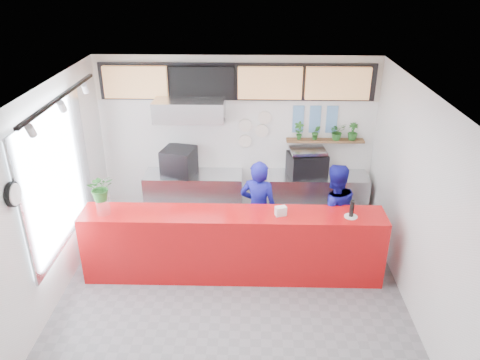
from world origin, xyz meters
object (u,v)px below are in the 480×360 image
at_px(service_counter, 233,245).
at_px(pepper_mill, 352,209).
at_px(panini_oven, 179,161).
at_px(espresso_machine, 307,164).
at_px(staff_center, 258,209).
at_px(staff_right, 332,213).

height_order(service_counter, pepper_mill, pepper_mill).
relative_size(panini_oven, espresso_machine, 0.82).
relative_size(espresso_machine, pepper_mill, 2.68).
xyz_separation_m(service_counter, espresso_machine, (1.27, 1.80, 0.56)).
xyz_separation_m(staff_center, pepper_mill, (1.33, -0.68, 0.40)).
bearing_deg(service_counter, staff_right, 18.52).
xyz_separation_m(espresso_machine, pepper_mill, (0.44, -1.87, 0.13)).
bearing_deg(staff_center, pepper_mill, 168.19).
xyz_separation_m(service_counter, staff_center, (0.39, 0.62, 0.28)).
bearing_deg(pepper_mill, staff_center, 152.74).
bearing_deg(panini_oven, espresso_machine, 13.41).
bearing_deg(staff_center, service_counter, 73.39).
relative_size(espresso_machine, staff_center, 0.40).
bearing_deg(pepper_mill, staff_right, 104.61).
distance_m(panini_oven, staff_center, 1.89).
bearing_deg(service_counter, panini_oven, 120.23).
height_order(service_counter, staff_center, staff_center).
bearing_deg(service_counter, pepper_mill, -2.18).
distance_m(staff_right, pepper_mill, 0.73).
bearing_deg(pepper_mill, panini_oven, 145.99).
bearing_deg(staff_right, espresso_machine, -89.51).
relative_size(panini_oven, pepper_mill, 2.21).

